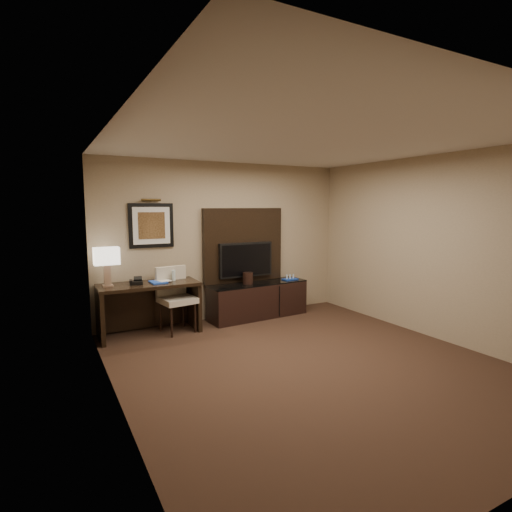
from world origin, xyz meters
TOP-DOWN VIEW (x-y plane):
  - floor at (0.00, 0.00)m, footprint 4.50×5.00m
  - ceiling at (0.00, 0.00)m, footprint 4.50×5.00m
  - wall_back at (0.00, 2.50)m, footprint 4.50×0.01m
  - wall_left at (-2.25, 0.00)m, footprint 0.01×5.00m
  - wall_right at (2.25, 0.00)m, footprint 0.01×5.00m
  - desk at (-1.45, 2.15)m, footprint 1.50×0.67m
  - credenza at (0.47, 2.20)m, footprint 1.82×0.60m
  - tv_wall_panel at (0.30, 2.44)m, footprint 1.50×0.12m
  - tv at (0.30, 2.34)m, footprint 1.00×0.08m
  - artwork at (-1.30, 2.48)m, footprint 0.70×0.04m
  - picture_light at (-1.30, 2.44)m, footprint 0.04×0.04m
  - desk_chair at (-1.04, 2.06)m, footprint 0.58×0.64m
  - table_lamp at (-2.03, 2.21)m, footprint 0.35×0.24m
  - desk_phone at (-1.63, 2.15)m, footprint 0.22×0.20m
  - blue_folder at (-1.31, 2.14)m, footprint 0.24×0.31m
  - book at (-1.31, 2.16)m, footprint 0.18×0.07m
  - water_bottle at (-1.05, 2.19)m, footprint 0.07×0.07m
  - ice_bucket at (0.27, 2.19)m, footprint 0.21×0.21m
  - minibar_tray at (1.13, 2.18)m, footprint 0.28×0.18m

SIDE VIEW (x-z plane):
  - floor at x=0.00m, z-range -0.01..0.00m
  - credenza at x=0.47m, z-range 0.00..0.62m
  - desk at x=-1.45m, z-range 0.00..0.79m
  - desk_chair at x=-1.04m, z-range 0.00..1.04m
  - minibar_tray at x=1.13m, z-range 0.62..0.72m
  - ice_bucket at x=0.27m, z-range 0.62..0.82m
  - blue_folder at x=-1.31m, z-range 0.79..0.81m
  - desk_phone at x=-1.63m, z-range 0.79..0.89m
  - water_bottle at x=-1.05m, z-range 0.79..0.96m
  - book at x=-1.31m, z-range 0.79..1.04m
  - tv at x=0.30m, z-range 0.72..1.32m
  - table_lamp at x=-2.03m, z-range 0.79..1.32m
  - tv_wall_panel at x=0.30m, z-range 0.62..1.92m
  - wall_back at x=0.00m, z-range 0.00..2.70m
  - wall_left at x=-2.25m, z-range 0.00..2.70m
  - wall_right at x=2.25m, z-range 0.00..2.70m
  - artwork at x=-1.30m, z-range 1.30..2.00m
  - picture_light at x=-1.30m, z-range 1.90..2.20m
  - ceiling at x=0.00m, z-range 2.70..2.71m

